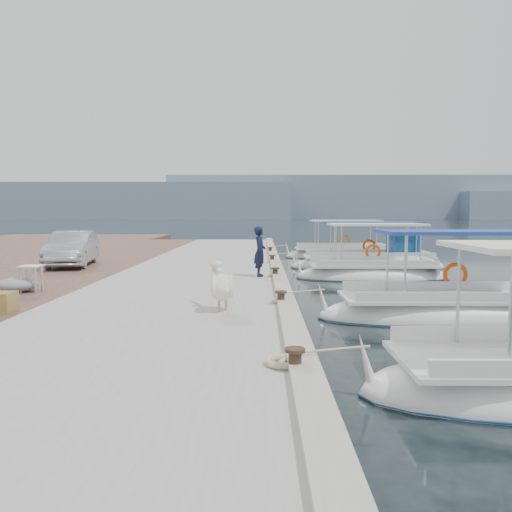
# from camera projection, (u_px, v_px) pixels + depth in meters

# --- Properties ---
(ground) EXTENTS (400.00, 400.00, 0.00)m
(ground) POSITION_uv_depth(u_px,v_px,m) (288.00, 300.00, 15.34)
(ground) COLOR black
(ground) RESTS_ON ground
(concrete_quay) EXTENTS (6.00, 40.00, 0.50)m
(concrete_quay) POSITION_uv_depth(u_px,v_px,m) (208.00, 272.00, 20.34)
(concrete_quay) COLOR gray
(concrete_quay) RESTS_ON ground
(quay_curb) EXTENTS (0.44, 40.00, 0.12)m
(quay_curb) POSITION_uv_depth(u_px,v_px,m) (276.00, 265.00, 20.28)
(quay_curb) COLOR #9B968A
(quay_curb) RESTS_ON concrete_quay
(cobblestone_strip) EXTENTS (4.00, 40.00, 0.50)m
(cobblestone_strip) POSITION_uv_depth(u_px,v_px,m) (86.00, 272.00, 20.39)
(cobblestone_strip) COLOR #4E3229
(cobblestone_strip) RESTS_ON ground
(distant_hills) EXTENTS (330.00, 60.00, 18.00)m
(distant_hills) POSITION_uv_depth(u_px,v_px,m) (332.00, 201.00, 215.06)
(distant_hills) COLOR slate
(distant_hills) RESTS_ON ground
(fishing_caique_b) EXTENTS (7.09, 2.22, 2.83)m
(fishing_caique_b) POSITION_uv_depth(u_px,v_px,m) (458.00, 314.00, 12.51)
(fishing_caique_b) COLOR white
(fishing_caique_b) RESTS_ON ground
(fishing_caique_c) EXTENTS (6.15, 2.41, 2.83)m
(fishing_caique_c) POSITION_uv_depth(u_px,v_px,m) (371.00, 275.00, 20.27)
(fishing_caique_c) COLOR white
(fishing_caique_c) RESTS_ON ground
(fishing_caique_d) EXTENTS (7.46, 2.45, 2.83)m
(fishing_caique_d) POSITION_uv_depth(u_px,v_px,m) (370.00, 264.00, 24.05)
(fishing_caique_d) COLOR white
(fishing_caique_d) RESTS_ON ground
(fishing_caique_e) EXTENTS (6.73, 2.21, 2.83)m
(fishing_caique_e) POSITION_uv_depth(u_px,v_px,m) (342.00, 256.00, 29.47)
(fishing_caique_e) COLOR white
(fishing_caique_e) RESTS_ON ground
(mooring_bollards) EXTENTS (0.28, 20.28, 0.33)m
(mooring_bollards) POSITION_uv_depth(u_px,v_px,m) (275.00, 271.00, 16.78)
(mooring_bollards) COLOR black
(mooring_bollards) RESTS_ON concrete_quay
(pelican) EXTENTS (0.73, 1.39, 1.08)m
(pelican) POSITION_uv_depth(u_px,v_px,m) (222.00, 286.00, 10.99)
(pelican) COLOR tan
(pelican) RESTS_ON concrete_quay
(fisherman) EXTENTS (0.43, 0.63, 1.70)m
(fisherman) POSITION_uv_depth(u_px,v_px,m) (260.00, 252.00, 16.92)
(fisherman) COLOR black
(fisherman) RESTS_ON concrete_quay
(parked_car) EXTENTS (2.18, 4.46, 1.41)m
(parked_car) POSITION_uv_depth(u_px,v_px,m) (72.00, 249.00, 20.32)
(parked_car) COLOR #A5B0BD
(parked_car) RESTS_ON cobblestone_strip
(wooden_crate) EXTENTS (0.55, 0.55, 0.44)m
(wooden_crate) POSITION_uv_depth(u_px,v_px,m) (1.00, 302.00, 10.86)
(wooden_crate) COLOR brown
(wooden_crate) RESTS_ON cobblestone_strip
(tarp_bundle) EXTENTS (1.10, 0.90, 0.40)m
(tarp_bundle) POSITION_uv_depth(u_px,v_px,m) (17.00, 285.00, 13.67)
(tarp_bundle) COLOR gray
(tarp_bundle) RESTS_ON cobblestone_strip
(folding_table) EXTENTS (0.55, 0.55, 0.73)m
(folding_table) POSITION_uv_depth(u_px,v_px,m) (31.00, 273.00, 13.62)
(folding_table) COLOR silver
(folding_table) RESTS_ON cobblestone_strip
(rope_coil) EXTENTS (0.54, 0.54, 0.10)m
(rope_coil) POSITION_uv_depth(u_px,v_px,m) (283.00, 362.00, 7.12)
(rope_coil) COLOR #C6B284
(rope_coil) RESTS_ON concrete_quay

